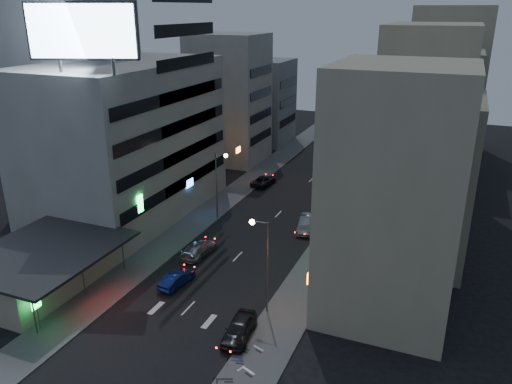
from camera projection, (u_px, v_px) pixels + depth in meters
The scene contains 29 objects.
ground at pixel (162, 335), 38.30m from camera, with size 180.00×180.00×0.00m, color black.
sidewalk_left at pixel (233, 194), 67.14m from camera, with size 4.00×120.00×0.12m, color #4C4C4F.
sidewalk_right at pixel (350, 212), 61.40m from camera, with size 4.00×120.00×0.12m, color #4C4C4F.
food_court at pixel (39, 267), 44.33m from camera, with size 11.00×13.00×3.88m.
white_building at pixel (126, 140), 58.60m from camera, with size 14.00×24.00×18.00m, color #A6A5A1.
grey_tower at pixel (75, 65), 61.65m from camera, with size 10.00×14.00×34.00m, color gray.
shophouse_near at pixel (394, 196), 38.54m from camera, with size 10.00×11.00×20.00m, color tan.
shophouse_mid at pixel (414, 177), 49.02m from camera, with size 11.00×12.00×16.00m, color gray.
shophouse_far at pixel (424, 121), 59.42m from camera, with size 10.00×14.00×22.00m, color tan.
far_left_a at pixel (229, 99), 79.38m from camera, with size 11.00×10.00×20.00m, color #A6A5A1.
far_left_b at pixel (257, 101), 91.69m from camera, with size 12.00×10.00×15.00m, color gray.
far_right_a at pixel (435, 114), 72.93m from camera, with size 11.00×12.00×18.00m, color gray.
far_right_b at pixel (446, 81), 83.83m from camera, with size 12.00×12.00×24.00m, color tan.
billboard at pixel (82, 32), 44.08m from camera, with size 9.52×3.75×6.20m.
street_lamp_right_near at pixel (263, 253), 39.52m from camera, with size 1.60×0.44×8.02m.
street_lamp_left at pixel (219, 176), 57.62m from camera, with size 1.60×0.44×8.02m.
street_lamp_right_far at pixel (354, 148), 68.97m from camera, with size 1.60×0.44×8.02m.
parked_car_right_near at pixel (239, 329), 37.79m from camera, with size 1.86×4.62×1.57m, color black.
parked_car_right_mid at pixel (307, 223), 56.15m from camera, with size 1.73×4.97×1.64m, color gray.
parked_car_left at pixel (263, 181), 70.53m from camera, with size 2.19×4.75×1.32m, color #2A292F.
parked_car_right_far at pixel (330, 205), 61.47m from camera, with size 2.15×5.28×1.53m, color #A8AAB0.
road_car_blue at pixel (177, 279), 44.97m from camera, with size 1.39×3.98×1.31m, color navy.
road_car_silver at pixel (199, 249), 50.50m from camera, with size 1.98×4.88×1.42m, color #ADAEB5.
person at pixel (239, 342), 36.05m from camera, with size 0.61×0.40×1.69m, color black.
scooter_black_a at pixel (233, 372), 33.55m from camera, with size 1.69×0.56×1.04m, color black, non-canonical shape.
scooter_silver_a at pixel (256, 368), 33.89m from camera, with size 1.78×0.59×1.09m, color #B8BBC1, non-canonical shape.
scooter_blue at pixel (245, 355), 35.21m from camera, with size 1.63×0.54×1.00m, color navy, non-canonical shape.
scooter_black_b at pixel (250, 343), 36.30m from camera, with size 1.97×0.66×1.20m, color black, non-canonical shape.
scooter_silver_b at pixel (264, 345), 36.27m from camera, with size 1.62×0.54×0.99m, color #A9ACB1, non-canonical shape.
Camera 1 is at (18.96, -26.87, 23.65)m, focal length 35.00 mm.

